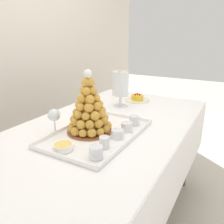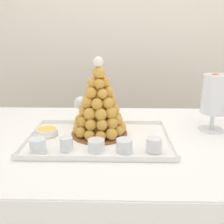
% 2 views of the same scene
% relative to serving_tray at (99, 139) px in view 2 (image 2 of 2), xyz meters
% --- Properties ---
extents(backdrop_wall, '(4.80, 0.10, 2.50)m').
position_rel_serving_tray_xyz_m(backdrop_wall, '(0.15, 1.09, 0.48)').
color(backdrop_wall, silver).
rests_on(backdrop_wall, ground_plane).
extents(buffet_table, '(1.65, 0.90, 0.76)m').
position_rel_serving_tray_xyz_m(buffet_table, '(0.15, 0.04, -0.11)').
color(buffet_table, brown).
rests_on(buffet_table, ground_plane).
extents(serving_tray, '(0.60, 0.39, 0.02)m').
position_rel_serving_tray_xyz_m(serving_tray, '(0.00, 0.00, 0.00)').
color(serving_tray, white).
rests_on(serving_tray, buffet_table).
extents(croquembouche, '(0.24, 0.24, 0.34)m').
position_rel_serving_tray_xyz_m(croquembouche, '(-0.00, 0.05, 0.13)').
color(croquembouche, brown).
rests_on(croquembouche, serving_tray).
extents(dessert_cup_left, '(0.06, 0.06, 0.05)m').
position_rel_serving_tray_xyz_m(dessert_cup_left, '(-0.22, -0.13, 0.03)').
color(dessert_cup_left, silver).
rests_on(dessert_cup_left, serving_tray).
extents(dessert_cup_mid_left, '(0.05, 0.05, 0.05)m').
position_rel_serving_tray_xyz_m(dessert_cup_mid_left, '(-0.12, -0.11, 0.03)').
color(dessert_cup_mid_left, silver).
rests_on(dessert_cup_mid_left, serving_tray).
extents(dessert_cup_centre, '(0.06, 0.06, 0.05)m').
position_rel_serving_tray_xyz_m(dessert_cup_centre, '(-0.00, -0.12, 0.02)').
color(dessert_cup_centre, silver).
rests_on(dessert_cup_centre, serving_tray).
extents(dessert_cup_mid_right, '(0.06, 0.06, 0.05)m').
position_rel_serving_tray_xyz_m(dessert_cup_mid_right, '(0.10, -0.12, 0.03)').
color(dessert_cup_mid_right, silver).
rests_on(dessert_cup_mid_right, serving_tray).
extents(dessert_cup_right, '(0.06, 0.06, 0.05)m').
position_rel_serving_tray_xyz_m(dessert_cup_right, '(0.21, -0.12, 0.03)').
color(dessert_cup_right, silver).
rests_on(dessert_cup_right, serving_tray).
extents(creme_brulee_ramekin, '(0.09, 0.09, 0.03)m').
position_rel_serving_tray_xyz_m(creme_brulee_ramekin, '(-0.23, 0.04, 0.02)').
color(creme_brulee_ramekin, white).
rests_on(creme_brulee_ramekin, serving_tray).
extents(macaron_goblet, '(0.12, 0.12, 0.27)m').
position_rel_serving_tray_xyz_m(macaron_goblet, '(0.52, 0.13, 0.16)').
color(macaron_goblet, white).
rests_on(macaron_goblet, buffet_table).
extents(wine_glass, '(0.07, 0.07, 0.14)m').
position_rel_serving_tray_xyz_m(wine_glass, '(-0.10, 0.20, 0.10)').
color(wine_glass, silver).
rests_on(wine_glass, buffet_table).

